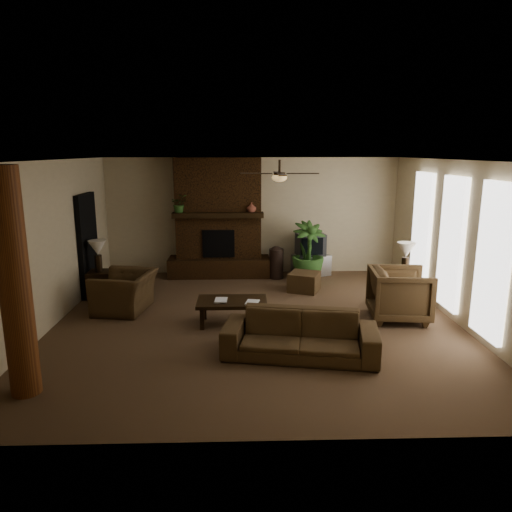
{
  "coord_description": "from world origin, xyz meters",
  "views": [
    {
      "loc": [
        -0.25,
        -7.84,
        2.95
      ],
      "look_at": [
        0.0,
        0.4,
        1.1
      ],
      "focal_mm": 33.0,
      "sensor_mm": 36.0,
      "label": 1
    }
  ],
  "objects_px": {
    "armchair_right": "(400,292)",
    "lamp_left": "(98,250)",
    "log_column": "(15,285)",
    "floor_plant": "(308,264)",
    "side_table_left": "(101,284)",
    "tv_stand": "(311,265)",
    "coffee_table": "(232,303)",
    "side_table_right": "(403,288)",
    "armchair_left": "(125,285)",
    "sofa": "(300,328)",
    "lamp_right": "(406,252)",
    "ottoman": "(304,282)",
    "floor_vase": "(276,260)"
  },
  "relations": [
    {
      "from": "armchair_right",
      "to": "lamp_left",
      "type": "distance_m",
      "value": 5.89
    },
    {
      "from": "armchair_right",
      "to": "log_column",
      "type": "bearing_deg",
      "value": 119.84
    },
    {
      "from": "log_column",
      "to": "floor_plant",
      "type": "xyz_separation_m",
      "value": [
        4.21,
        5.06,
        -1.01
      ]
    },
    {
      "from": "floor_plant",
      "to": "side_table_left",
      "type": "bearing_deg",
      "value": -165.54
    },
    {
      "from": "side_table_left",
      "to": "tv_stand",
      "type": "bearing_deg",
      "value": 19.63
    },
    {
      "from": "floor_plant",
      "to": "coffee_table",
      "type": "bearing_deg",
      "value": -121.69
    },
    {
      "from": "lamp_left",
      "to": "side_table_right",
      "type": "height_order",
      "value": "lamp_left"
    },
    {
      "from": "lamp_left",
      "to": "armchair_right",
      "type": "bearing_deg",
      "value": -14.03
    },
    {
      "from": "coffee_table",
      "to": "armchair_right",
      "type": "bearing_deg",
      "value": 2.61
    },
    {
      "from": "armchair_left",
      "to": "side_table_right",
      "type": "distance_m",
      "value": 5.41
    },
    {
      "from": "armchair_left",
      "to": "side_table_left",
      "type": "relative_size",
      "value": 2.04
    },
    {
      "from": "tv_stand",
      "to": "side_table_left",
      "type": "height_order",
      "value": "side_table_left"
    },
    {
      "from": "log_column",
      "to": "floor_plant",
      "type": "bearing_deg",
      "value": 50.21
    },
    {
      "from": "sofa",
      "to": "armchair_right",
      "type": "height_order",
      "value": "armchair_right"
    },
    {
      "from": "armchair_right",
      "to": "armchair_left",
      "type": "bearing_deg",
      "value": 88.58
    },
    {
      "from": "log_column",
      "to": "lamp_right",
      "type": "distance_m",
      "value": 6.87
    },
    {
      "from": "sofa",
      "to": "armchair_left",
      "type": "bearing_deg",
      "value": 155.65
    },
    {
      "from": "sofa",
      "to": "ottoman",
      "type": "relative_size",
      "value": 3.72
    },
    {
      "from": "armchair_left",
      "to": "side_table_left",
      "type": "xyz_separation_m",
      "value": [
        -0.7,
        0.84,
        -0.22
      ]
    },
    {
      "from": "sofa",
      "to": "armchair_right",
      "type": "distance_m",
      "value": 2.45
    },
    {
      "from": "coffee_table",
      "to": "ottoman",
      "type": "bearing_deg",
      "value": 52.0
    },
    {
      "from": "log_column",
      "to": "lamp_left",
      "type": "xyz_separation_m",
      "value": [
        -0.2,
        3.87,
        -0.4
      ]
    },
    {
      "from": "armchair_right",
      "to": "coffee_table",
      "type": "relative_size",
      "value": 0.85
    },
    {
      "from": "side_table_left",
      "to": "coffee_table",
      "type": "bearing_deg",
      "value": -30.55
    },
    {
      "from": "armchair_left",
      "to": "side_table_left",
      "type": "bearing_deg",
      "value": -131.41
    },
    {
      "from": "side_table_left",
      "to": "ottoman",
      "type": "bearing_deg",
      "value": 4.43
    },
    {
      "from": "armchair_left",
      "to": "side_table_right",
      "type": "xyz_separation_m",
      "value": [
        5.39,
        0.36,
        -0.22
      ]
    },
    {
      "from": "floor_vase",
      "to": "lamp_left",
      "type": "relative_size",
      "value": 1.18
    },
    {
      "from": "armchair_left",
      "to": "ottoman",
      "type": "xyz_separation_m",
      "value": [
        3.53,
        1.17,
        -0.29
      ]
    },
    {
      "from": "floor_vase",
      "to": "side_table_left",
      "type": "distance_m",
      "value": 3.96
    },
    {
      "from": "sofa",
      "to": "floor_vase",
      "type": "relative_size",
      "value": 2.9
    },
    {
      "from": "sofa",
      "to": "floor_plant",
      "type": "distance_m",
      "value": 4.14
    },
    {
      "from": "log_column",
      "to": "side_table_left",
      "type": "bearing_deg",
      "value": 92.92
    },
    {
      "from": "coffee_table",
      "to": "ottoman",
      "type": "xyz_separation_m",
      "value": [
        1.51,
        1.93,
        -0.17
      ]
    },
    {
      "from": "log_column",
      "to": "armchair_right",
      "type": "xyz_separation_m",
      "value": [
        5.49,
        2.45,
        -0.89
      ]
    },
    {
      "from": "log_column",
      "to": "floor_vase",
      "type": "xyz_separation_m",
      "value": [
        3.51,
        5.31,
        -0.97
      ]
    },
    {
      "from": "side_table_right",
      "to": "lamp_right",
      "type": "relative_size",
      "value": 0.85
    },
    {
      "from": "sofa",
      "to": "floor_plant",
      "type": "height_order",
      "value": "sofa"
    },
    {
      "from": "floor_vase",
      "to": "ottoman",
      "type": "bearing_deg",
      "value": -63.74
    },
    {
      "from": "log_column",
      "to": "side_table_left",
      "type": "height_order",
      "value": "log_column"
    },
    {
      "from": "floor_plant",
      "to": "side_table_left",
      "type": "xyz_separation_m",
      "value": [
        -4.41,
        -1.14,
        -0.11
      ]
    },
    {
      "from": "armchair_left",
      "to": "armchair_right",
      "type": "bearing_deg",
      "value": 91.55
    },
    {
      "from": "coffee_table",
      "to": "floor_plant",
      "type": "relative_size",
      "value": 0.87
    },
    {
      "from": "log_column",
      "to": "sofa",
      "type": "relative_size",
      "value": 1.25
    },
    {
      "from": "ottoman",
      "to": "armchair_left",
      "type": "bearing_deg",
      "value": -161.73
    },
    {
      "from": "side_table_left",
      "to": "lamp_right",
      "type": "relative_size",
      "value": 0.85
    },
    {
      "from": "side_table_left",
      "to": "armchair_right",
      "type": "bearing_deg",
      "value": -14.48
    },
    {
      "from": "tv_stand",
      "to": "side_table_left",
      "type": "xyz_separation_m",
      "value": [
        -4.57,
        -1.63,
        0.03
      ]
    },
    {
      "from": "sofa",
      "to": "side_table_left",
      "type": "relative_size",
      "value": 4.06
    },
    {
      "from": "log_column",
      "to": "lamp_left",
      "type": "relative_size",
      "value": 4.31
    }
  ]
}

